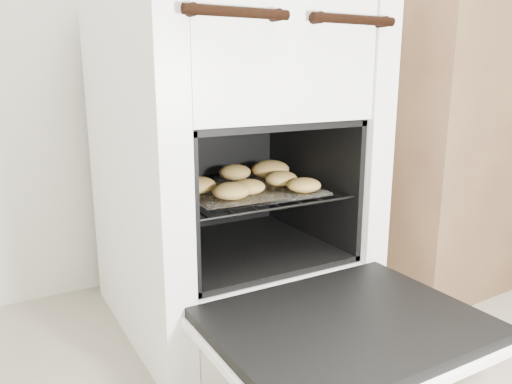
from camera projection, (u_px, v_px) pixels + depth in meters
The scene contains 6 objects.
stove at pixel (229, 163), 1.32m from camera, with size 0.59×0.65×0.90m.
oven_door at pixel (346, 327), 0.96m from camera, with size 0.53×0.41×0.04m.
oven_rack at pixel (241, 190), 1.28m from camera, with size 0.43×0.41×0.01m.
foil_sheet at pixel (245, 190), 1.26m from camera, with size 0.33×0.29×0.01m, color white.
baked_rolls at pixel (253, 179), 1.27m from camera, with size 0.36×0.32×0.05m.
counter at pixel (457, 129), 1.78m from camera, with size 0.95×0.63×0.95m, color brown.
Camera 1 is at (-0.74, 0.01, 0.68)m, focal length 35.00 mm.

